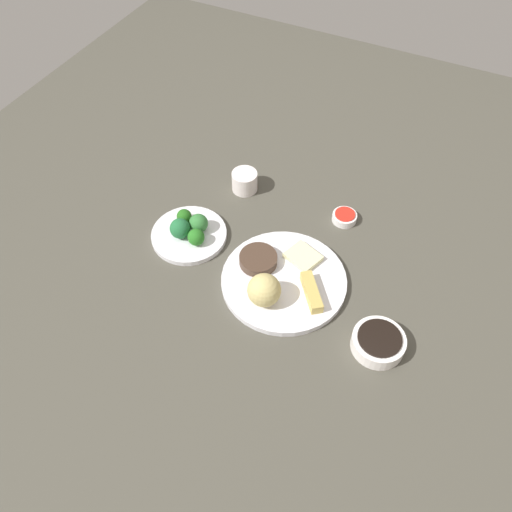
{
  "coord_description": "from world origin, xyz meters",
  "views": [
    {
      "loc": [
        -0.71,
        -0.25,
        1.02
      ],
      "look_at": [
        -0.02,
        0.09,
        0.06
      ],
      "focal_mm": 36.57,
      "sensor_mm": 36.0,
      "label": 1
    }
  ],
  "objects_px": {
    "main_plate": "(284,280)",
    "sauce_ramekin_sweet_and_sour": "(344,217)",
    "teacup": "(245,181)",
    "soy_sauce_bowl": "(378,343)",
    "broccoli_plate": "(189,235)"
  },
  "relations": [
    {
      "from": "main_plate",
      "to": "sauce_ramekin_sweet_and_sour",
      "type": "bearing_deg",
      "value": -12.88
    },
    {
      "from": "main_plate",
      "to": "teacup",
      "type": "height_order",
      "value": "teacup"
    },
    {
      "from": "sauce_ramekin_sweet_and_sour",
      "to": "teacup",
      "type": "bearing_deg",
      "value": 92.01
    },
    {
      "from": "main_plate",
      "to": "soy_sauce_bowl",
      "type": "bearing_deg",
      "value": -105.01
    },
    {
      "from": "sauce_ramekin_sweet_and_sour",
      "to": "main_plate",
      "type": "bearing_deg",
      "value": 167.12
    },
    {
      "from": "soy_sauce_bowl",
      "to": "teacup",
      "type": "height_order",
      "value": "teacup"
    },
    {
      "from": "soy_sauce_bowl",
      "to": "teacup",
      "type": "xyz_separation_m",
      "value": [
        0.31,
        0.48,
        0.01
      ]
    },
    {
      "from": "sauce_ramekin_sweet_and_sour",
      "to": "teacup",
      "type": "relative_size",
      "value": 0.91
    },
    {
      "from": "broccoli_plate",
      "to": "sauce_ramekin_sweet_and_sour",
      "type": "distance_m",
      "value": 0.4
    },
    {
      "from": "main_plate",
      "to": "soy_sauce_bowl",
      "type": "height_order",
      "value": "soy_sauce_bowl"
    },
    {
      "from": "broccoli_plate",
      "to": "sauce_ramekin_sweet_and_sour",
      "type": "height_order",
      "value": "sauce_ramekin_sweet_and_sour"
    },
    {
      "from": "soy_sauce_bowl",
      "to": "sauce_ramekin_sweet_and_sour",
      "type": "xyz_separation_m",
      "value": [
        0.32,
        0.19,
        -0.01
      ]
    },
    {
      "from": "main_plate",
      "to": "teacup",
      "type": "relative_size",
      "value": 4.26
    },
    {
      "from": "soy_sauce_bowl",
      "to": "sauce_ramekin_sweet_and_sour",
      "type": "height_order",
      "value": "soy_sauce_bowl"
    },
    {
      "from": "main_plate",
      "to": "teacup",
      "type": "bearing_deg",
      "value": 43.12
    }
  ]
}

